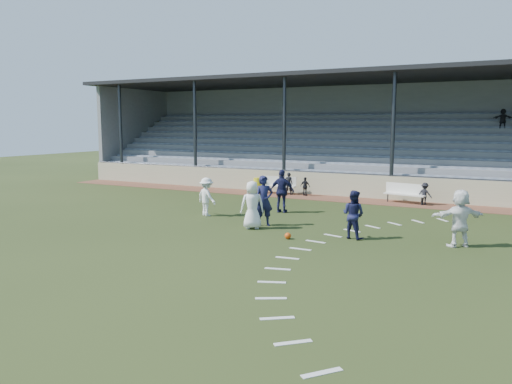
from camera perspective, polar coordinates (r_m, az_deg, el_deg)
ground at (r=16.80m, az=-3.97°, el=-5.42°), size 90.00×90.00×0.00m
cinder_track at (r=26.17m, az=8.13°, el=-0.70°), size 34.00×2.00×0.02m
retaining_wall at (r=27.08m, az=8.90°, el=0.83°), size 34.00×0.18×1.20m
bench_left at (r=27.50m, az=2.57°, el=0.99°), size 2.03×0.64×0.95m
bench_right at (r=25.24m, az=16.67°, el=0.06°), size 2.04×0.84×0.95m
trash_bin at (r=27.74m, az=0.26°, el=0.76°), size 0.53×0.53×0.84m
football at (r=16.82m, az=3.66°, el=-5.02°), size 0.22×0.22×0.22m
player_white_lead at (r=18.30m, az=-0.43°, el=-1.48°), size 1.03×0.96×1.77m
player_navy_lead at (r=18.85m, az=0.92°, el=-1.00°), size 0.82×0.80×1.91m
player_navy_mid at (r=17.06m, az=11.06°, el=-2.53°), size 0.92×0.79×1.64m
player_white_wing at (r=21.00m, az=-5.66°, el=-0.55°), size 1.18×0.91×1.61m
player_navy_wing at (r=21.67m, az=3.00°, el=0.09°), size 1.14×0.56×1.87m
player_white_back at (r=16.86m, az=22.27°, el=-2.77°), size 1.70×1.40×1.83m
sub_left_near at (r=27.08m, az=3.75°, el=0.97°), size 0.52×0.44×1.22m
sub_left_far at (r=26.78m, az=5.65°, el=0.64°), size 0.62×0.34×1.00m
sub_right at (r=24.99m, az=18.72°, el=-0.19°), size 0.76×0.55×1.05m
grandstand at (r=31.43m, az=11.74°, el=4.64°), size 34.60×9.00×6.61m
penalty_arc at (r=15.12m, az=9.58°, el=-6.99°), size 3.89×14.63×0.01m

